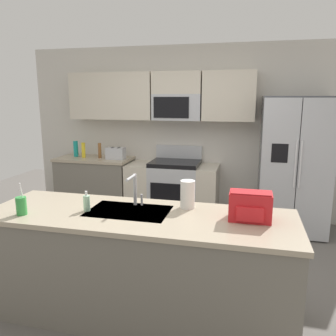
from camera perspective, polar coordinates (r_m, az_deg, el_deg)
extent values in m
plane|color=#66605B|center=(3.65, -2.51, -18.33)|extent=(9.00, 9.00, 0.00)
cube|color=beige|center=(5.28, 3.89, 6.03)|extent=(5.20, 0.10, 2.60)
cube|color=beige|center=(5.51, -12.32, 11.77)|extent=(0.70, 0.32, 0.70)
cube|color=beige|center=(5.26, -5.80, 11.98)|extent=(0.60, 0.32, 0.70)
cube|color=beige|center=(4.97, 10.30, 11.87)|extent=(0.74, 0.32, 0.70)
cube|color=#B7BABF|center=(5.08, 1.62, 10.24)|extent=(0.72, 0.32, 0.38)
cube|color=black|center=(4.93, 0.52, 10.19)|extent=(0.52, 0.01, 0.30)
cube|color=beige|center=(5.08, 1.64, 14.19)|extent=(0.72, 0.32, 0.32)
cube|color=slate|center=(5.56, -12.12, -3.04)|extent=(1.14, 0.60, 0.86)
cube|color=tan|center=(5.46, -12.33, 1.53)|extent=(1.17, 0.63, 0.04)
cube|color=#B7BABF|center=(5.14, 1.21, -4.11)|extent=(0.72, 0.60, 0.84)
cube|color=black|center=(4.84, 0.43, -4.73)|extent=(0.60, 0.01, 0.36)
cube|color=black|center=(5.03, 1.23, 0.82)|extent=(0.72, 0.60, 0.06)
cube|color=#B7BABF|center=(5.27, 1.87, 2.75)|extent=(0.72, 0.06, 0.20)
cube|color=beige|center=(5.28, -4.54, -3.72)|extent=(0.36, 0.60, 0.84)
cube|color=beige|center=(5.06, 6.76, -4.45)|extent=(0.28, 0.60, 0.84)
cube|color=#4C4F54|center=(4.90, 20.46, 0.41)|extent=(0.90, 0.70, 1.85)
cube|color=#B7BABF|center=(4.51, 18.15, -0.35)|extent=(0.44, 0.04, 1.81)
cube|color=#B7BABF|center=(4.57, 23.77, -0.62)|extent=(0.44, 0.04, 1.81)
cylinder|color=silver|center=(4.49, 20.73, 0.61)|extent=(0.02, 0.02, 0.60)
cylinder|color=silver|center=(4.49, 21.49, 0.57)|extent=(0.02, 0.02, 0.60)
cube|color=black|center=(4.45, 18.35, 2.39)|extent=(0.20, 0.00, 0.24)
cube|color=slate|center=(2.98, -4.90, -16.25)|extent=(2.51, 0.80, 0.86)
cube|color=tan|center=(2.80, -5.06, -8.09)|extent=(2.55, 0.84, 0.04)
cube|color=#B7BABF|center=(2.87, -6.65, -7.48)|extent=(0.68, 0.44, 0.03)
cube|color=#B7BABF|center=(5.24, -8.83, 2.46)|extent=(0.28, 0.16, 0.18)
cube|color=black|center=(5.25, -9.37, 3.42)|extent=(0.03, 0.11, 0.01)
cube|color=black|center=(5.21, -8.35, 3.39)|extent=(0.03, 0.11, 0.01)
cylinder|color=brown|center=(5.40, -11.47, 2.92)|extent=(0.05, 0.05, 0.23)
cylinder|color=teal|center=(5.61, -15.32, 3.15)|extent=(0.07, 0.07, 0.25)
cylinder|color=yellow|center=(5.48, -14.10, 2.96)|extent=(0.06, 0.06, 0.24)
cylinder|color=#B7BABF|center=(2.98, -5.59, -3.63)|extent=(0.03, 0.03, 0.28)
cylinder|color=#B7BABF|center=(2.86, -6.30, -1.63)|extent=(0.02, 0.20, 0.02)
cylinder|color=#B7BABF|center=(2.99, -4.47, -5.37)|extent=(0.02, 0.02, 0.10)
cylinder|color=green|center=(2.99, -23.55, -5.89)|extent=(0.08, 0.08, 0.15)
cylinder|color=white|center=(2.95, -23.56, -3.62)|extent=(0.01, 0.03, 0.14)
cylinder|color=#A5D8B2|center=(2.91, -13.59, -5.82)|extent=(0.06, 0.06, 0.13)
cylinder|color=white|center=(2.89, -13.67, -4.21)|extent=(0.02, 0.02, 0.04)
cylinder|color=white|center=(2.90, 3.33, -4.46)|extent=(0.12, 0.12, 0.24)
cube|color=red|center=(2.69, 13.73, -6.29)|extent=(0.32, 0.20, 0.22)
cube|color=#AD1A1E|center=(2.64, 13.84, -4.25)|extent=(0.30, 0.14, 0.03)
cube|color=red|center=(2.60, 13.69, -7.62)|extent=(0.20, 0.03, 0.11)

